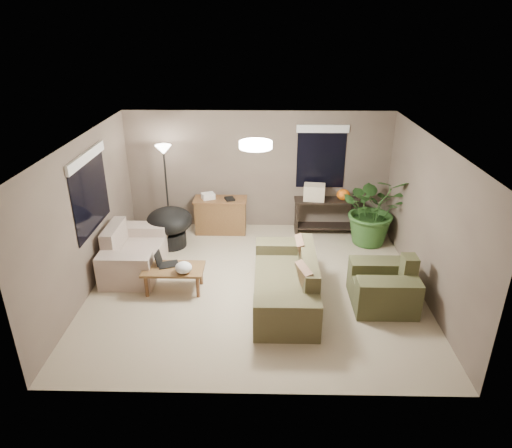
{
  "coord_description": "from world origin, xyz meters",
  "views": [
    {
      "loc": [
        0.14,
        -6.71,
        4.15
      ],
      "look_at": [
        0.0,
        0.2,
        1.05
      ],
      "focal_mm": 32.0,
      "sensor_mm": 36.0,
      "label": 1
    }
  ],
  "objects_px": {
    "main_sofa": "(287,284)",
    "cat_scratching_post": "(395,273)",
    "papasan_chair": "(170,224)",
    "armchair": "(384,287)",
    "floor_lamp": "(164,161)",
    "desk": "(221,215)",
    "houseplant": "(373,216)",
    "coffee_table": "(174,271)",
    "console_table": "(325,213)",
    "loveseat": "(133,254)"
  },
  "relations": [
    {
      "from": "coffee_table",
      "to": "papasan_chair",
      "type": "xyz_separation_m",
      "value": [
        -0.37,
        1.65,
        0.11
      ]
    },
    {
      "from": "armchair",
      "to": "houseplant",
      "type": "relative_size",
      "value": 0.68
    },
    {
      "from": "loveseat",
      "to": "cat_scratching_post",
      "type": "relative_size",
      "value": 3.2
    },
    {
      "from": "console_table",
      "to": "houseplant",
      "type": "relative_size",
      "value": 0.88
    },
    {
      "from": "desk",
      "to": "coffee_table",
      "type": "bearing_deg",
      "value": -103.75
    },
    {
      "from": "loveseat",
      "to": "coffee_table",
      "type": "xyz_separation_m",
      "value": [
        0.86,
        -0.7,
        0.06
      ]
    },
    {
      "from": "armchair",
      "to": "floor_lamp",
      "type": "relative_size",
      "value": 0.52
    },
    {
      "from": "loveseat",
      "to": "desk",
      "type": "bearing_deg",
      "value": 48.59
    },
    {
      "from": "loveseat",
      "to": "coffee_table",
      "type": "bearing_deg",
      "value": -39.15
    },
    {
      "from": "loveseat",
      "to": "console_table",
      "type": "height_order",
      "value": "loveseat"
    },
    {
      "from": "armchair",
      "to": "floor_lamp",
      "type": "xyz_separation_m",
      "value": [
        -3.89,
        2.53,
        1.3
      ]
    },
    {
      "from": "houseplant",
      "to": "main_sofa",
      "type": "bearing_deg",
      "value": -130.0
    },
    {
      "from": "armchair",
      "to": "coffee_table",
      "type": "xyz_separation_m",
      "value": [
        -3.39,
        0.32,
        0.06
      ]
    },
    {
      "from": "papasan_chair",
      "to": "cat_scratching_post",
      "type": "xyz_separation_m",
      "value": [
        4.1,
        -1.38,
        -0.25
      ]
    },
    {
      "from": "papasan_chair",
      "to": "cat_scratching_post",
      "type": "height_order",
      "value": "papasan_chair"
    },
    {
      "from": "console_table",
      "to": "armchair",
      "type": "bearing_deg",
      "value": -76.82
    },
    {
      "from": "main_sofa",
      "to": "cat_scratching_post",
      "type": "distance_m",
      "value": 1.94
    },
    {
      "from": "papasan_chair",
      "to": "houseplant",
      "type": "xyz_separation_m",
      "value": [
        4.03,
        0.22,
        0.11
      ]
    },
    {
      "from": "floor_lamp",
      "to": "houseplant",
      "type": "relative_size",
      "value": 1.3
    },
    {
      "from": "coffee_table",
      "to": "console_table",
      "type": "relative_size",
      "value": 0.77
    },
    {
      "from": "armchair",
      "to": "cat_scratching_post",
      "type": "height_order",
      "value": "armchair"
    },
    {
      "from": "loveseat",
      "to": "armchair",
      "type": "xyz_separation_m",
      "value": [
        4.25,
        -1.03,
        0.0
      ]
    },
    {
      "from": "loveseat",
      "to": "coffee_table",
      "type": "relative_size",
      "value": 1.6
    },
    {
      "from": "main_sofa",
      "to": "papasan_chair",
      "type": "bearing_deg",
      "value": 139.49
    },
    {
      "from": "main_sofa",
      "to": "cat_scratching_post",
      "type": "relative_size",
      "value": 4.4
    },
    {
      "from": "main_sofa",
      "to": "papasan_chair",
      "type": "height_order",
      "value": "main_sofa"
    },
    {
      "from": "loveseat",
      "to": "houseplant",
      "type": "distance_m",
      "value": 4.68
    },
    {
      "from": "coffee_table",
      "to": "desk",
      "type": "distance_m",
      "value": 2.4
    },
    {
      "from": "armchair",
      "to": "console_table",
      "type": "relative_size",
      "value": 0.77
    },
    {
      "from": "coffee_table",
      "to": "armchair",
      "type": "bearing_deg",
      "value": -5.43
    },
    {
      "from": "coffee_table",
      "to": "houseplant",
      "type": "bearing_deg",
      "value": 27.06
    },
    {
      "from": "main_sofa",
      "to": "cat_scratching_post",
      "type": "bearing_deg",
      "value": 15.87
    },
    {
      "from": "papasan_chair",
      "to": "loveseat",
      "type": "bearing_deg",
      "value": -117.63
    },
    {
      "from": "armchair",
      "to": "desk",
      "type": "xyz_separation_m",
      "value": [
        -2.82,
        2.65,
        0.08
      ]
    },
    {
      "from": "main_sofa",
      "to": "desk",
      "type": "distance_m",
      "value": 2.9
    },
    {
      "from": "cat_scratching_post",
      "to": "floor_lamp",
      "type": "bearing_deg",
      "value": 155.39
    },
    {
      "from": "papasan_chair",
      "to": "desk",
      "type": "bearing_deg",
      "value": 35.98
    },
    {
      "from": "armchair",
      "to": "main_sofa",
      "type": "bearing_deg",
      "value": 177.81
    },
    {
      "from": "desk",
      "to": "main_sofa",
      "type": "bearing_deg",
      "value": -63.44
    },
    {
      "from": "loveseat",
      "to": "houseplant",
      "type": "xyz_separation_m",
      "value": [
        4.52,
        1.16,
        0.28
      ]
    },
    {
      "from": "armchair",
      "to": "desk",
      "type": "relative_size",
      "value": 0.91
    },
    {
      "from": "floor_lamp",
      "to": "houseplant",
      "type": "xyz_separation_m",
      "value": [
        4.16,
        -0.34,
        -1.02
      ]
    },
    {
      "from": "console_table",
      "to": "houseplant",
      "type": "distance_m",
      "value": 1.01
    },
    {
      "from": "armchair",
      "to": "floor_lamp",
      "type": "bearing_deg",
      "value": 147.0
    },
    {
      "from": "armchair",
      "to": "desk",
      "type": "distance_m",
      "value": 3.87
    },
    {
      "from": "houseplant",
      "to": "loveseat",
      "type": "bearing_deg",
      "value": -165.56
    },
    {
      "from": "armchair",
      "to": "desk",
      "type": "bearing_deg",
      "value": 136.71
    },
    {
      "from": "coffee_table",
      "to": "houseplant",
      "type": "distance_m",
      "value": 4.11
    },
    {
      "from": "cat_scratching_post",
      "to": "desk",
      "type": "bearing_deg",
      "value": 146.84
    },
    {
      "from": "armchair",
      "to": "papasan_chair",
      "type": "bearing_deg",
      "value": 152.33
    }
  ]
}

